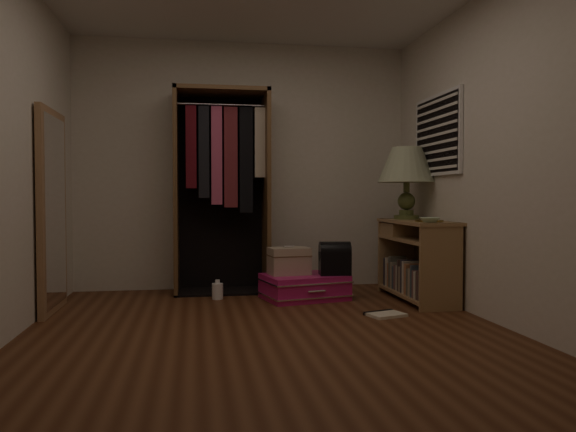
# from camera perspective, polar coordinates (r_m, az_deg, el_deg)

# --- Properties ---
(ground) EXTENTS (4.00, 4.00, 0.00)m
(ground) POSITION_cam_1_polar(r_m,az_deg,el_deg) (4.13, -1.98, -11.66)
(ground) COLOR #502A16
(ground) RESTS_ON ground
(room_walls) EXTENTS (3.52, 4.02, 2.60)m
(room_walls) POSITION_cam_1_polar(r_m,az_deg,el_deg) (4.10, -1.03, 9.38)
(room_walls) COLOR silver
(room_walls) RESTS_ON ground
(console_bookshelf) EXTENTS (0.42, 1.12, 0.75)m
(console_bookshelf) POSITION_cam_1_polar(r_m,az_deg,el_deg) (5.46, 12.77, -4.17)
(console_bookshelf) COLOR #9A754A
(console_bookshelf) RESTS_ON ground
(open_wardrobe) EXTENTS (0.95, 0.50, 2.05)m
(open_wardrobe) POSITION_cam_1_polar(r_m,az_deg,el_deg) (5.76, -6.71, 4.23)
(open_wardrobe) COLOR brown
(open_wardrobe) RESTS_ON ground
(floor_mirror) EXTENTS (0.06, 0.80, 1.70)m
(floor_mirror) POSITION_cam_1_polar(r_m,az_deg,el_deg) (5.11, -22.82, 0.45)
(floor_mirror) COLOR #A1744E
(floor_mirror) RESTS_ON ground
(pink_suitcase) EXTENTS (0.87, 0.71, 0.23)m
(pink_suitcase) POSITION_cam_1_polar(r_m,az_deg,el_deg) (5.37, 1.67, -7.20)
(pink_suitcase) COLOR #C7186B
(pink_suitcase) RESTS_ON ground
(train_case) EXTENTS (0.41, 0.31, 0.27)m
(train_case) POSITION_cam_1_polar(r_m,az_deg,el_deg) (5.34, 0.10, -4.57)
(train_case) COLOR tan
(train_case) RESTS_ON pink_suitcase
(black_bag) EXTENTS (0.31, 0.21, 0.32)m
(black_bag) POSITION_cam_1_polar(r_m,az_deg,el_deg) (5.33, 4.77, -4.25)
(black_bag) COLOR black
(black_bag) RESTS_ON pink_suitcase
(table_lamp) EXTENTS (0.68, 0.68, 0.71)m
(table_lamp) POSITION_cam_1_polar(r_m,az_deg,el_deg) (5.66, 11.96, 4.94)
(table_lamp) COLOR #475428
(table_lamp) RESTS_ON console_bookshelf
(brass_tray) EXTENTS (0.26, 0.26, 0.01)m
(brass_tray) POSITION_cam_1_polar(r_m,az_deg,el_deg) (5.15, 14.15, -0.48)
(brass_tray) COLOR olive
(brass_tray) RESTS_ON console_bookshelf
(ceramic_bowl) EXTENTS (0.19, 0.19, 0.04)m
(ceramic_bowl) POSITION_cam_1_polar(r_m,az_deg,el_deg) (5.02, 14.18, -0.38)
(ceramic_bowl) COLOR #B6DAB5
(ceramic_bowl) RESTS_ON console_bookshelf
(white_jug) EXTENTS (0.11, 0.11, 0.19)m
(white_jug) POSITION_cam_1_polar(r_m,az_deg,el_deg) (5.40, -7.17, -7.56)
(white_jug) COLOR white
(white_jug) RESTS_ON ground
(floor_book) EXTENTS (0.34, 0.30, 0.03)m
(floor_book) POSITION_cam_1_polar(r_m,az_deg,el_deg) (4.72, 9.75, -9.79)
(floor_book) COLOR #EDE4C7
(floor_book) RESTS_ON ground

